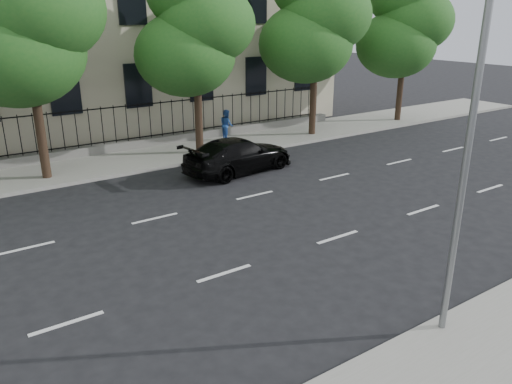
% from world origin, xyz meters
% --- Properties ---
extents(ground, '(120.00, 120.00, 0.00)m').
position_xyz_m(ground, '(0.00, 0.00, 0.00)').
color(ground, black).
rests_on(ground, ground).
extents(far_sidewalk, '(60.00, 4.00, 0.15)m').
position_xyz_m(far_sidewalk, '(0.00, 14.00, 0.07)').
color(far_sidewalk, gray).
rests_on(far_sidewalk, ground).
extents(lane_markings, '(49.60, 4.62, 0.01)m').
position_xyz_m(lane_markings, '(0.00, 4.75, 0.01)').
color(lane_markings, silver).
rests_on(lane_markings, ground).
extents(iron_fence, '(30.00, 0.50, 2.20)m').
position_xyz_m(iron_fence, '(0.00, 15.70, 0.65)').
color(iron_fence, slate).
rests_on(iron_fence, far_sidewalk).
extents(street_light, '(0.25, 3.32, 8.05)m').
position_xyz_m(street_light, '(2.50, -1.77, 5.15)').
color(street_light, slate).
rests_on(street_light, near_sidewalk).
extents(tree_c, '(5.89, 5.50, 9.80)m').
position_xyz_m(tree_c, '(-1.96, 13.36, 6.41)').
color(tree_c, '#382619').
rests_on(tree_c, far_sidewalk).
extents(tree_d, '(5.34, 4.94, 8.84)m').
position_xyz_m(tree_d, '(5.04, 13.36, 5.84)').
color(tree_d, '#382619').
rests_on(tree_d, far_sidewalk).
extents(tree_e, '(5.71, 5.31, 9.46)m').
position_xyz_m(tree_e, '(12.04, 13.36, 6.20)').
color(tree_e, '#382619').
rests_on(tree_e, far_sidewalk).
extents(tree_f, '(5.52, 5.12, 9.01)m').
position_xyz_m(tree_f, '(19.04, 13.36, 5.88)').
color(tree_f, '#382619').
rests_on(tree_f, far_sidewalk).
extents(black_sedan, '(5.31, 2.74, 1.47)m').
position_xyz_m(black_sedan, '(5.10, 9.86, 0.74)').
color(black_sedan, black).
rests_on(black_sedan, ground).
extents(pedestrian_far, '(0.69, 0.84, 1.57)m').
position_xyz_m(pedestrian_far, '(7.41, 14.70, 0.94)').
color(pedestrian_far, '#244C9A').
rests_on(pedestrian_far, far_sidewalk).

